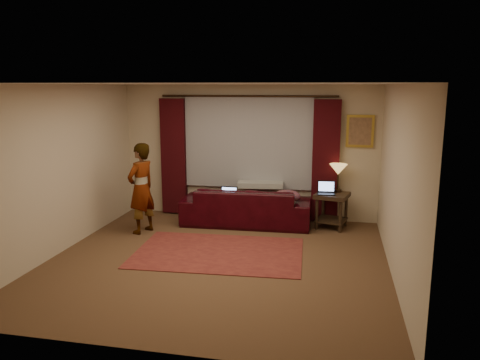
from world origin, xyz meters
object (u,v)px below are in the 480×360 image
person (141,188)px  tiffany_lamp (338,178)px  laptop_sofa (228,194)px  end_table (332,211)px  laptop_table (326,188)px  sofa (246,199)px

person → tiffany_lamp: bearing=129.2°
laptop_sofa → person: size_ratio=0.21×
end_table → laptop_table: (-0.11, -0.09, 0.44)m
end_table → tiffany_lamp: (0.09, 0.16, 0.58)m
tiffany_lamp → person: person is taller
end_table → sofa: bearing=-177.6°
laptop_sofa → laptop_table: 1.81m
end_table → tiffany_lamp: tiffany_lamp is taller
end_table → laptop_sofa: bearing=-173.4°
laptop_sofa → end_table: (1.90, 0.22, -0.27)m
tiffany_lamp → person: (-3.38, -1.10, -0.11)m
laptop_table → person: (-3.19, -0.85, 0.04)m
tiffany_lamp → laptop_sofa: bearing=-169.3°
laptop_table → person: person is taller
laptop_sofa → end_table: bearing=8.3°
laptop_table → sofa: bearing=176.2°
laptop_sofa → tiffany_lamp: tiffany_lamp is taller
sofa → person: bearing=25.0°
tiffany_lamp → person: 3.56m
end_table → laptop_table: 0.46m
tiffany_lamp → sofa: bearing=-172.4°
sofa → tiffany_lamp: size_ratio=4.62×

